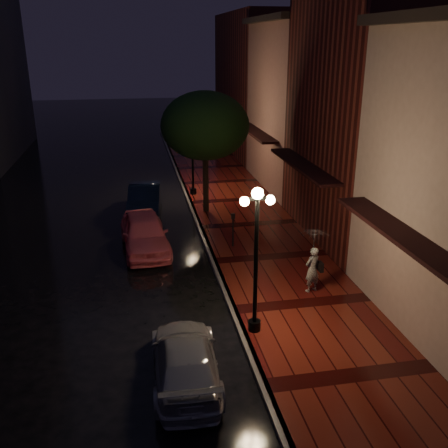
{
  "coord_description": "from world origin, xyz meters",
  "views": [
    {
      "loc": [
        -2.83,
        -17.2,
        8.07
      ],
      "look_at": [
        0.5,
        0.61,
        1.4
      ],
      "focal_mm": 40.0,
      "sensor_mm": 36.0,
      "label": 1
    }
  ],
  "objects_px": {
    "silver_car": "(185,360)",
    "streetlamp_near": "(256,253)",
    "navy_car": "(145,200)",
    "woman_with_umbrella": "(314,251)",
    "pink_car": "(145,233)",
    "streetlamp_far": "(192,150)",
    "parking_meter": "(233,226)",
    "street_tree": "(205,128)"
  },
  "relations": [
    {
      "from": "streetlamp_near",
      "to": "parking_meter",
      "type": "distance_m",
      "value": 6.54
    },
    {
      "from": "pink_car",
      "to": "woman_with_umbrella",
      "type": "xyz_separation_m",
      "value": [
        5.35,
        -4.9,
        0.86
      ]
    },
    {
      "from": "streetlamp_near",
      "to": "pink_car",
      "type": "height_order",
      "value": "streetlamp_near"
    },
    {
      "from": "streetlamp_far",
      "to": "pink_car",
      "type": "relative_size",
      "value": 0.98
    },
    {
      "from": "streetlamp_near",
      "to": "woman_with_umbrella",
      "type": "height_order",
      "value": "streetlamp_near"
    },
    {
      "from": "pink_car",
      "to": "parking_meter",
      "type": "xyz_separation_m",
      "value": [
        3.54,
        -0.59,
        0.26
      ]
    },
    {
      "from": "navy_car",
      "to": "woman_with_umbrella",
      "type": "relative_size",
      "value": 1.97
    },
    {
      "from": "streetlamp_far",
      "to": "pink_car",
      "type": "distance_m",
      "value": 7.89
    },
    {
      "from": "streetlamp_near",
      "to": "pink_car",
      "type": "relative_size",
      "value": 0.98
    },
    {
      "from": "silver_car",
      "to": "parking_meter",
      "type": "height_order",
      "value": "parking_meter"
    },
    {
      "from": "silver_car",
      "to": "woman_with_umbrella",
      "type": "relative_size",
      "value": 1.83
    },
    {
      "from": "woman_with_umbrella",
      "to": "parking_meter",
      "type": "bearing_deg",
      "value": -88.96
    },
    {
      "from": "woman_with_umbrella",
      "to": "parking_meter",
      "type": "height_order",
      "value": "woman_with_umbrella"
    },
    {
      "from": "street_tree",
      "to": "streetlamp_far",
      "type": "bearing_deg",
      "value": 94.91
    },
    {
      "from": "streetlamp_far",
      "to": "street_tree",
      "type": "xyz_separation_m",
      "value": [
        0.26,
        -3.01,
        1.64
      ]
    },
    {
      "from": "parking_meter",
      "to": "street_tree",
      "type": "bearing_deg",
      "value": 75.25
    },
    {
      "from": "navy_car",
      "to": "pink_car",
      "type": "bearing_deg",
      "value": -86.74
    },
    {
      "from": "navy_car",
      "to": "street_tree",
      "type": "bearing_deg",
      "value": -5.79
    },
    {
      "from": "street_tree",
      "to": "pink_car",
      "type": "relative_size",
      "value": 1.32
    },
    {
      "from": "streetlamp_near",
      "to": "streetlamp_far",
      "type": "xyz_separation_m",
      "value": [
        0.0,
        14.0,
        0.0
      ]
    },
    {
      "from": "navy_car",
      "to": "woman_with_umbrella",
      "type": "xyz_separation_m",
      "value": [
        5.17,
        -9.58,
        0.89
      ]
    },
    {
      "from": "silver_car",
      "to": "streetlamp_near",
      "type": "bearing_deg",
      "value": -139.85
    },
    {
      "from": "pink_car",
      "to": "street_tree",
      "type": "bearing_deg",
      "value": 48.43
    },
    {
      "from": "street_tree",
      "to": "navy_car",
      "type": "distance_m",
      "value": 4.65
    },
    {
      "from": "street_tree",
      "to": "silver_car",
      "type": "distance_m",
      "value": 13.43
    },
    {
      "from": "street_tree",
      "to": "silver_car",
      "type": "xyz_separation_m",
      "value": [
        -2.46,
        -12.69,
        -3.66
      ]
    },
    {
      "from": "street_tree",
      "to": "navy_car",
      "type": "xyz_separation_m",
      "value": [
        -2.97,
        0.59,
        -3.53
      ]
    },
    {
      "from": "streetlamp_near",
      "to": "street_tree",
      "type": "height_order",
      "value": "street_tree"
    },
    {
      "from": "streetlamp_far",
      "to": "parking_meter",
      "type": "distance_m",
      "value": 7.88
    },
    {
      "from": "pink_car",
      "to": "silver_car",
      "type": "height_order",
      "value": "pink_car"
    },
    {
      "from": "streetlamp_far",
      "to": "streetlamp_near",
      "type": "bearing_deg",
      "value": -90.0
    },
    {
      "from": "navy_car",
      "to": "parking_meter",
      "type": "relative_size",
      "value": 3.08
    },
    {
      "from": "streetlamp_far",
      "to": "parking_meter",
      "type": "height_order",
      "value": "streetlamp_far"
    },
    {
      "from": "pink_car",
      "to": "streetlamp_near",
      "type": "bearing_deg",
      "value": -71.32
    },
    {
      "from": "streetlamp_near",
      "to": "silver_car",
      "type": "height_order",
      "value": "streetlamp_near"
    },
    {
      "from": "streetlamp_near",
      "to": "streetlamp_far",
      "type": "height_order",
      "value": "same"
    },
    {
      "from": "streetlamp_far",
      "to": "woman_with_umbrella",
      "type": "bearing_deg",
      "value": -78.42
    },
    {
      "from": "streetlamp_far",
      "to": "silver_car",
      "type": "distance_m",
      "value": 15.98
    },
    {
      "from": "street_tree",
      "to": "silver_car",
      "type": "relative_size",
      "value": 1.43
    },
    {
      "from": "woman_with_umbrella",
      "to": "parking_meter",
      "type": "relative_size",
      "value": 1.56
    },
    {
      "from": "navy_car",
      "to": "silver_car",
      "type": "height_order",
      "value": "navy_car"
    },
    {
      "from": "pink_car",
      "to": "navy_car",
      "type": "xyz_separation_m",
      "value": [
        0.18,
        4.68,
        -0.03
      ]
    }
  ]
}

